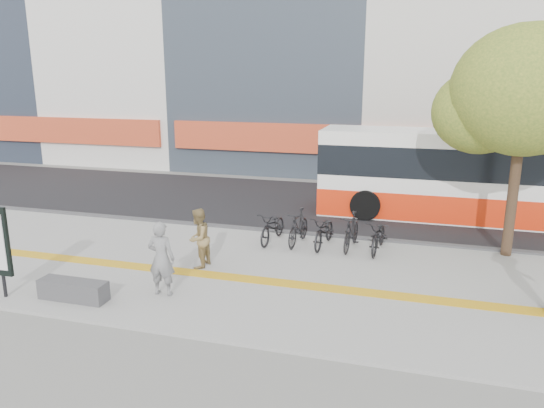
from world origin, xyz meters
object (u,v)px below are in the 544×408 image
(street_tree, at_px, (523,94))
(pedestrian_tan, at_px, (198,238))
(bus, at_px, (487,179))
(seated_woman, at_px, (161,259))
(bench, at_px, (73,290))

(street_tree, height_order, pedestrian_tan, street_tree)
(pedestrian_tan, bearing_deg, bus, 137.78)
(bus, height_order, pedestrian_tan, bus)
(street_tree, xyz_separation_m, bus, (-0.19, 3.68, -3.02))
(bus, relative_size, seated_woman, 6.57)
(street_tree, distance_m, pedestrian_tan, 9.32)
(seated_woman, bearing_deg, bus, -133.54)
(bench, relative_size, pedestrian_tan, 1.01)
(bus, bearing_deg, seated_woman, -131.22)
(seated_woman, bearing_deg, pedestrian_tan, -95.17)
(bench, height_order, street_tree, street_tree)
(street_tree, height_order, bus, street_tree)
(bus, bearing_deg, bench, -134.66)
(bench, xyz_separation_m, bus, (9.59, 9.70, 1.19))
(bench, xyz_separation_m, seated_woman, (1.80, 0.81, 0.65))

